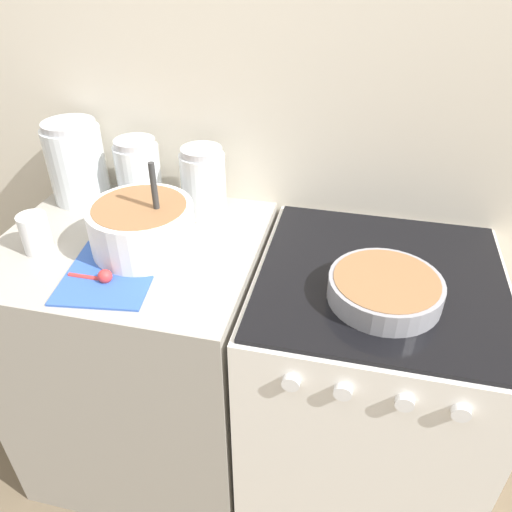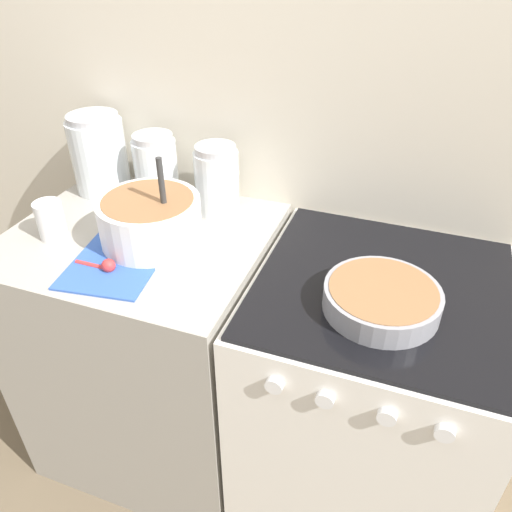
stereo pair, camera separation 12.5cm
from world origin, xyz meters
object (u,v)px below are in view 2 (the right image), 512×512
Objects in this scene: storage_jar_left at (100,159)px; storage_jar_middle at (157,173)px; tin_can at (51,220)px; stove at (361,406)px; baking_pan at (382,298)px; mixing_bowl at (150,218)px; storage_jar_right at (217,184)px.

storage_jar_left reaches higher than storage_jar_middle.
storage_jar_left reaches higher than tin_can.
baking_pan is (0.00, -0.09, 0.49)m from stove.
mixing_bowl is 0.29m from tin_can.
stove is at bearing 92.64° from baking_pan.
mixing_bowl is 1.29× the size of storage_jar_middle.
stove is 4.24× the size of storage_jar_middle.
storage_jar_left is 0.31m from tin_can.
mixing_bowl reaches higher than stove.
baking_pan is at bearing -6.69° from mixing_bowl.
tin_can is at bearing -174.28° from stove.
storage_jar_left is (-0.95, 0.31, 0.08)m from baking_pan.
baking_pan is 1.00m from storage_jar_left.
baking_pan is at bearing -17.81° from storage_jar_left.
storage_jar_right is at bearing 39.08° from tin_can.
storage_jar_middle is at bearing 157.74° from baking_pan.
stove is 0.50m from baking_pan.
storage_jar_middle reaches higher than baking_pan.
tin_can is (-0.37, -0.30, -0.03)m from storage_jar_right.
baking_pan is at bearing -29.41° from storage_jar_right.
mixing_bowl is at bearing -112.92° from storage_jar_right.
baking_pan is at bearing -22.26° from storage_jar_middle.
storage_jar_middle reaches higher than storage_jar_right.
mixing_bowl reaches higher than baking_pan.
storage_jar_right reaches higher than tin_can.
baking_pan is 0.62m from storage_jar_right.
mixing_bowl is 0.25m from storage_jar_right.
mixing_bowl reaches higher than storage_jar_left.
mixing_bowl is 0.65m from baking_pan.
storage_jar_right is (-0.54, 0.31, 0.06)m from baking_pan.
tin_can reaches higher than stove.
storage_jar_left is (-0.95, 0.21, 0.56)m from stove.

